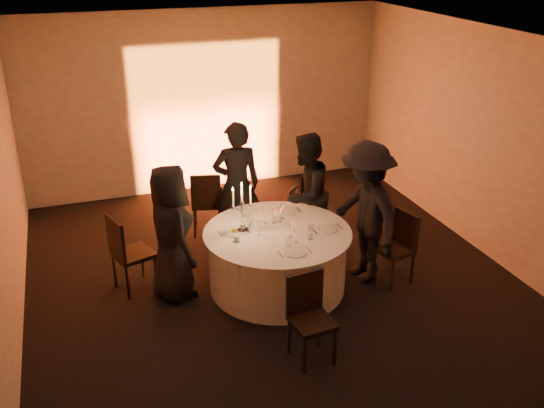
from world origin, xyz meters
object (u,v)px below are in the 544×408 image
object	(u,v)px
chair_back_left	(206,200)
chair_right	(399,243)
chair_left	(126,250)
guest_right	(366,212)
chair_front	(309,312)
guest_back_left	(237,185)
banquet_table	(277,259)
chair_back_right	(303,200)
coffee_cup	(237,238)
guest_left	(171,233)
guest_back_right	(305,194)
candelabra	(242,214)

from	to	relation	value
chair_back_left	chair_right	xyz separation A→B (m)	(1.98, -2.03, -0.03)
chair_left	guest_right	xyz separation A→B (m)	(2.87, -0.65, 0.34)
chair_front	guest_back_left	world-z (taller)	guest_back_left
banquet_table	chair_back_right	world-z (taller)	chair_back_right
chair_front	guest_right	bearing A→B (deg)	39.26
coffee_cup	chair_back_right	bearing A→B (deg)	42.10
guest_right	chair_back_left	bearing A→B (deg)	-145.55
chair_back_right	guest_left	bearing A→B (deg)	-8.50
chair_back_left	guest_right	distance (m)	2.45
banquet_table	guest_back_left	size ratio (longest dim) A/B	1.00
coffee_cup	chair_right	bearing A→B (deg)	-7.42
chair_right	chair_front	bearing A→B (deg)	-71.36
banquet_table	guest_left	size ratio (longest dim) A/B	1.07
chair_right	guest_back_right	xyz separation A→B (m)	(-0.82, 1.11, 0.33)
chair_left	chair_back_right	xyz separation A→B (m)	(2.53, 0.59, 0.03)
guest_left	coffee_cup	bearing A→B (deg)	-126.07
guest_left	guest_back_left	xyz separation A→B (m)	(1.10, 1.02, 0.06)
chair_back_left	guest_back_left	bearing A→B (deg)	142.72
coffee_cup	chair_front	bearing A→B (deg)	-73.57
chair_back_left	chair_front	distance (m)	3.09
chair_right	coffee_cup	bearing A→B (deg)	-111.09
chair_back_right	guest_back_right	bearing A→B (deg)	42.14
chair_back_right	coffee_cup	world-z (taller)	chair_back_right
banquet_table	chair_right	size ratio (longest dim) A/B	1.97
chair_right	chair_front	world-z (taller)	chair_front
chair_left	coffee_cup	size ratio (longest dim) A/B	9.14
banquet_table	candelabra	size ratio (longest dim) A/B	2.79
guest_left	guest_right	xyz separation A→B (m)	(2.35, -0.38, 0.07)
guest_left	guest_back_right	world-z (taller)	guest_back_right
banquet_table	chair_back_left	xyz separation A→B (m)	(-0.48, 1.70, 0.16)
chair_back_left	coffee_cup	xyz separation A→B (m)	(-0.05, -1.77, 0.25)
banquet_table	chair_front	world-z (taller)	chair_front
chair_back_right	chair_right	world-z (taller)	chair_back_right
chair_back_left	chair_back_right	size ratio (longest dim) A/B	0.91
guest_back_right	chair_left	bearing A→B (deg)	-34.75
chair_back_right	chair_right	xyz separation A→B (m)	(0.72, -1.44, -0.09)
chair_front	chair_right	bearing A→B (deg)	26.90
guest_back_right	coffee_cup	size ratio (longest dim) A/B	15.39
guest_back_left	guest_back_right	size ratio (longest dim) A/B	1.06
chair_back_right	guest_right	world-z (taller)	guest_right
chair_back_left	chair_front	size ratio (longest dim) A/B	1.03
chair_front	guest_left	world-z (taller)	guest_left
banquet_table	guest_back_right	bearing A→B (deg)	49.06
chair_back_right	candelabra	world-z (taller)	candelabra
chair_right	guest_left	size ratio (longest dim) A/B	0.54
chair_front	guest_back_left	size ratio (longest dim) A/B	0.52
banquet_table	coffee_cup	bearing A→B (deg)	-172.99
chair_front	banquet_table	bearing A→B (deg)	78.58
coffee_cup	banquet_table	bearing A→B (deg)	7.01
chair_back_right	guest_back_left	bearing A→B (deg)	-41.56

